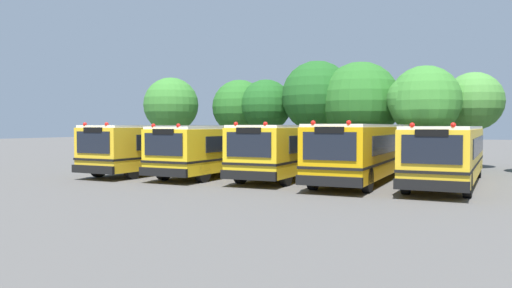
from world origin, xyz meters
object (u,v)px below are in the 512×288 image
school_bus_3 (364,150)px  school_bus_4 (448,152)px  tree_1 (241,106)px  tree_5 (422,101)px  school_bus_0 (167,146)px  tree_4 (359,101)px  tree_6 (472,102)px  school_bus_1 (224,148)px  tree_2 (268,105)px  tree_0 (172,104)px  school_bus_2 (292,148)px  tree_3 (315,97)px

school_bus_3 → school_bus_4: (3.58, 0.14, -0.04)m
tree_1 → tree_5: size_ratio=0.98×
school_bus_0 → tree_4: bearing=-132.8°
tree_6 → school_bus_0: bearing=-147.3°
school_bus_1 → tree_4: (4.70, 9.02, 2.73)m
tree_2 → tree_1: bearing=172.4°
school_bus_0 → tree_0: 9.13m
school_bus_1 → school_bus_3: 7.28m
tree_0 → tree_2: tree_0 is taller
tree_0 → tree_6: (19.89, 2.40, -0.14)m
school_bus_3 → tree_0: tree_0 is taller
tree_0 → tree_5: 17.31m
school_bus_3 → tree_5: (1.45, 7.50, 2.53)m
school_bus_4 → tree_5: tree_5 is taller
school_bus_0 → school_bus_2: bearing=-178.7°
school_bus_2 → tree_1: bearing=-52.1°
tree_2 → tree_6: tree_2 is taller
school_bus_3 → tree_6: bearing=-113.9°
school_bus_4 → school_bus_3: bearing=2.4°
school_bus_2 → tree_3: size_ratio=1.50×
tree_5 → school_bus_1: bearing=-138.6°
school_bus_2 → tree_6: bearing=-130.2°
school_bus_1 → school_bus_3: school_bus_3 is taller
tree_3 → school_bus_0: bearing=-122.2°
tree_1 → tree_6: (15.35, 0.26, -0.03)m
tree_4 → tree_6: bearing=6.9°
tree_1 → tree_2: bearing=-7.6°
tree_2 → tree_5: 10.60m
school_bus_0 → tree_1: (-0.32, 9.39, 2.57)m
school_bus_4 → tree_0: (-19.43, 7.07, 2.70)m
tree_1 → tree_3: (5.86, -0.58, 0.44)m
school_bus_4 → tree_3: tree_3 is taller
tree_1 → tree_0: bearing=-154.7°
school_bus_4 → tree_2: 15.66m
school_bus_3 → tree_4: size_ratio=1.73×
school_bus_1 → tree_1: size_ratio=1.78×
school_bus_4 → tree_4: (-6.15, 8.68, 2.72)m
tree_2 → school_bus_2: bearing=-58.9°
tree_4 → school_bus_1: bearing=-117.5°
school_bus_1 → school_bus_2: school_bus_2 is taller
tree_3 → tree_4: 2.90m
school_bus_4 → tree_0: size_ratio=1.85×
school_bus_2 → tree_5: 9.37m
school_bus_4 → tree_0: bearing=-19.9°
tree_3 → tree_5: tree_3 is taller
tree_1 → tree_4: size_ratio=0.89×
school_bus_0 → tree_2: 9.65m
school_bus_3 → tree_4: 9.57m
tree_0 → tree_5: tree_0 is taller
school_bus_4 → tree_1: tree_1 is taller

